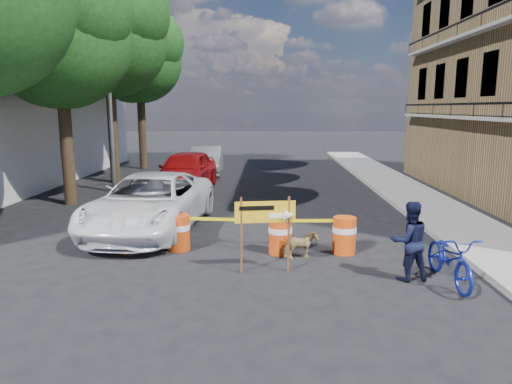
# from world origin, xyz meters

# --- Properties ---
(ground) EXTENTS (120.00, 120.00, 0.00)m
(ground) POSITION_xyz_m (0.00, 0.00, 0.00)
(ground) COLOR black
(ground) RESTS_ON ground
(sidewalk_east) EXTENTS (2.40, 40.00, 0.15)m
(sidewalk_east) POSITION_xyz_m (6.20, 6.00, 0.07)
(sidewalk_east) COLOR gray
(sidewalk_east) RESTS_ON ground
(tree_mid_a) EXTENTS (5.25, 5.00, 8.68)m
(tree_mid_a) POSITION_xyz_m (-6.74, 7.00, 6.01)
(tree_mid_a) COLOR #332316
(tree_mid_a) RESTS_ON ground
(tree_mid_b) EXTENTS (5.67, 5.40, 9.62)m
(tree_mid_b) POSITION_xyz_m (-6.73, 12.00, 6.71)
(tree_mid_b) COLOR #332316
(tree_mid_b) RESTS_ON ground
(tree_far) EXTENTS (5.04, 4.80, 8.84)m
(tree_far) POSITION_xyz_m (-6.74, 17.00, 6.22)
(tree_far) COLOR #332316
(tree_far) RESTS_ON ground
(streetlamp) EXTENTS (1.25, 0.18, 8.00)m
(streetlamp) POSITION_xyz_m (-5.93, 9.50, 4.38)
(streetlamp) COLOR gray
(streetlamp) RESTS_ON ground
(barrel_far_left) EXTENTS (0.58, 0.58, 0.90)m
(barrel_far_left) POSITION_xyz_m (-2.94, 1.51, 0.47)
(barrel_far_left) COLOR #C6390B
(barrel_far_left) RESTS_ON ground
(barrel_mid_left) EXTENTS (0.58, 0.58, 0.90)m
(barrel_mid_left) POSITION_xyz_m (-1.75, 1.63, 0.47)
(barrel_mid_left) COLOR #C6390B
(barrel_mid_left) RESTS_ON ground
(barrel_mid_right) EXTENTS (0.58, 0.58, 0.90)m
(barrel_mid_right) POSITION_xyz_m (0.78, 1.42, 0.47)
(barrel_mid_right) COLOR #C6390B
(barrel_mid_right) RESTS_ON ground
(barrel_far_right) EXTENTS (0.58, 0.58, 0.90)m
(barrel_far_right) POSITION_xyz_m (2.34, 1.50, 0.47)
(barrel_far_right) COLOR #C6390B
(barrel_far_right) RESTS_ON ground
(detour_sign) EXTENTS (1.29, 0.29, 1.67)m
(detour_sign) POSITION_xyz_m (0.57, 0.12, 1.21)
(detour_sign) COLOR #592D19
(detour_sign) RESTS_ON ground
(pedestrian) EXTENTS (0.91, 0.77, 1.66)m
(pedestrian) POSITION_xyz_m (3.38, -0.23, 0.83)
(pedestrian) COLOR black
(pedestrian) RESTS_ON ground
(bicycle) EXTENTS (0.75, 1.09, 2.02)m
(bicycle) POSITION_xyz_m (4.16, -0.40, 1.01)
(bicycle) COLOR #121E99
(bicycle) RESTS_ON ground
(dog) EXTENTS (0.85, 0.57, 0.66)m
(dog) POSITION_xyz_m (1.25, 1.02, 0.33)
(dog) COLOR #DCC27E
(dog) RESTS_ON ground
(suv_white) EXTENTS (3.16, 6.05, 1.63)m
(suv_white) POSITION_xyz_m (-2.91, 3.50, 0.81)
(suv_white) COLOR white
(suv_white) RESTS_ON ground
(sedan_red) EXTENTS (2.39, 5.15, 1.71)m
(sedan_red) POSITION_xyz_m (-3.05, 10.03, 0.85)
(sedan_red) COLOR #A60D0F
(sedan_red) RESTS_ON ground
(sedan_silver) EXTENTS (1.83, 4.60, 1.49)m
(sedan_silver) POSITION_xyz_m (-2.80, 14.70, 0.74)
(sedan_silver) COLOR #9D9FA3
(sedan_silver) RESTS_ON ground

